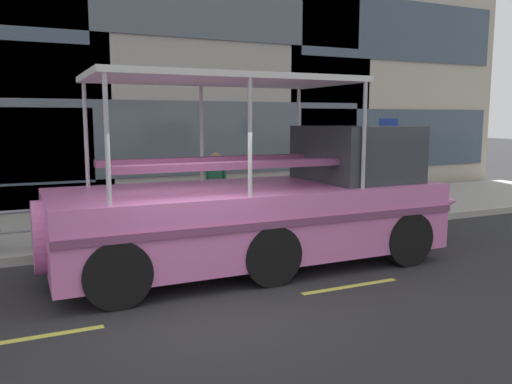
# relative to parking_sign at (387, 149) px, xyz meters

# --- Properties ---
(ground_plane) EXTENTS (120.00, 120.00, 0.00)m
(ground_plane) POSITION_rel_parking_sign_xyz_m (-6.55, -3.76, -1.90)
(ground_plane) COLOR #2B2B2D
(sidewalk) EXTENTS (32.00, 4.80, 0.18)m
(sidewalk) POSITION_rel_parking_sign_xyz_m (-6.55, 1.84, -1.81)
(sidewalk) COLOR #A8A59E
(sidewalk) RESTS_ON ground_plane
(curb_edge) EXTENTS (32.00, 0.18, 0.18)m
(curb_edge) POSITION_rel_parking_sign_xyz_m (-6.55, -0.65, -1.81)
(curb_edge) COLOR #B2ADA3
(curb_edge) RESTS_ON ground_plane
(lane_centreline) EXTENTS (25.80, 0.12, 0.01)m
(lane_centreline) POSITION_rel_parking_sign_xyz_m (-6.55, -4.31, -1.90)
(lane_centreline) COLOR #DBD64C
(lane_centreline) RESTS_ON ground_plane
(curb_guardrail) EXTENTS (12.20, 0.09, 0.81)m
(curb_guardrail) POSITION_rel_parking_sign_xyz_m (-5.12, -0.31, -1.18)
(curb_guardrail) COLOR gray
(curb_guardrail) RESTS_ON sidewalk
(parking_sign) EXTENTS (0.60, 0.12, 2.54)m
(parking_sign) POSITION_rel_parking_sign_xyz_m (0.00, 0.00, 0.00)
(parking_sign) COLOR #4C4F54
(parking_sign) RESTS_ON sidewalk
(duck_tour_boat) EXTENTS (8.80, 2.69, 3.43)m
(duck_tour_boat) POSITION_rel_parking_sign_xyz_m (-4.62, -2.51, -0.80)
(duck_tour_boat) COLOR pink
(duck_tour_boat) RESTS_ON ground_plane
(pedestrian_near_bow) EXTENTS (0.31, 0.41, 1.61)m
(pedestrian_near_bow) POSITION_rel_parking_sign_xyz_m (-1.91, 0.46, -0.75)
(pedestrian_near_bow) COLOR #1E2338
(pedestrian_near_bow) RESTS_ON sidewalk
(pedestrian_mid_left) EXTENTS (0.44, 0.33, 1.74)m
(pedestrian_mid_left) POSITION_rel_parking_sign_xyz_m (-4.68, 0.49, -0.67)
(pedestrian_mid_left) COLOR #1E2338
(pedestrian_mid_left) RESTS_ON sidewalk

